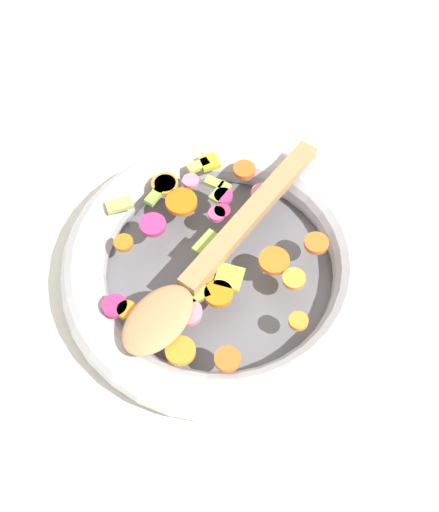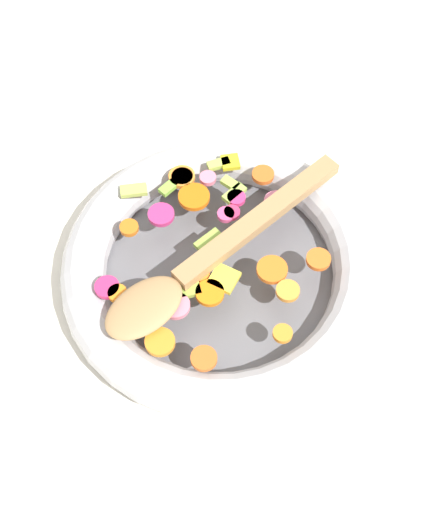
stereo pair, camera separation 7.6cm
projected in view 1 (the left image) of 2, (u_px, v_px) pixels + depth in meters
ground_plane at (219, 279)px, 0.81m from camera, size 4.00×4.00×0.00m
skillet at (219, 269)px, 0.79m from camera, size 0.35×0.35×0.05m
chopped_vegetables at (204, 248)px, 0.77m from camera, size 0.28×0.26×0.01m
wooden_spoon at (207, 264)px, 0.74m from camera, size 0.31×0.15×0.01m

